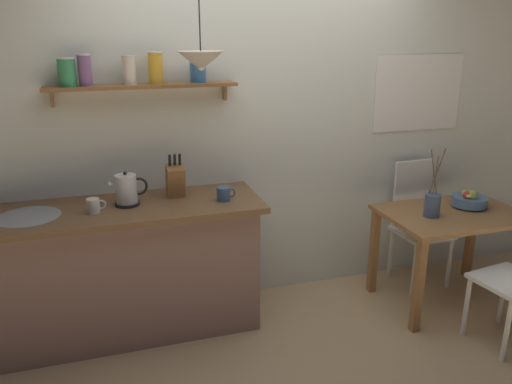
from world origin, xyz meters
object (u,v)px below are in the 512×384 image
Objects in this scene: dining_chair_far at (417,218)px; twig_vase at (432,204)px; coffee_mug_spare at (224,194)px; coffee_mug_by_sink at (94,206)px; fruit_bowl at (469,200)px; electric_kettle at (127,190)px; dining_table at (451,227)px; knife_block at (175,180)px; pendant_lamp at (201,61)px.

dining_chair_far is 0.54m from twig_vase.
coffee_mug_spare is (-1.47, 0.21, 0.16)m from twig_vase.
coffee_mug_by_sink is at bearing 179.01° from coffee_mug_spare.
twig_vase is at bearing -167.82° from fruit_bowl.
coffee_mug_by_sink is at bearing -158.12° from electric_kettle.
electric_kettle is at bearing 170.93° from coffee_mug_spare.
knife_block reaches higher than dining_table.
dining_table is at bearing -87.47° from dining_chair_far.
electric_kettle is (-2.27, -0.11, 0.48)m from dining_chair_far.
twig_vase is 1.82m from knife_block.
pendant_lamp is at bearing 172.47° from twig_vase.
fruit_bowl is at bearing -7.98° from knife_block.
dining_chair_far is 8.45× the size of coffee_mug_by_sink.
coffee_mug_spare reaches higher than dining_table.
coffee_mug_spare is 0.86m from pendant_lamp.
pendant_lamp is at bearing -173.37° from dining_chair_far.
twig_vase is (-0.19, -0.42, 0.27)m from dining_chair_far.
fruit_bowl is 1.88m from coffee_mug_spare.
dining_chair_far is 2.53m from coffee_mug_by_sink.
dining_chair_far is (-0.02, 0.40, -0.07)m from dining_table.
dining_table is at bearing -160.85° from fruit_bowl.
pendant_lamp reaches higher than fruit_bowl.
pendant_lamp reaches higher than knife_block.
dining_table is 8.57× the size of coffee_mug_by_sink.
twig_vase reaches higher than dining_chair_far.
twig_vase reaches higher than coffee_mug_spare.
knife_block is 0.67× the size of pendant_lamp.
knife_block is at bearing 172.02° from fruit_bowl.
twig_vase is 2.11m from electric_kettle.
pendant_lamp is (-1.59, 0.21, 1.01)m from twig_vase.
coffee_mug_spare is (-1.86, 0.13, 0.19)m from fruit_bowl.
knife_block is at bearing 149.20° from coffee_mug_spare.
coffee_mug_by_sink is 1.10m from pendant_lamp.
dining_table is 2.05m from knife_block.
pendant_lamp is (0.49, -0.10, 0.80)m from electric_kettle.
dining_chair_far is 2.33m from electric_kettle.
dining_chair_far is 2.00× the size of twig_vase.
twig_vase reaches higher than coffee_mug_by_sink.
coffee_mug_spare is 0.29× the size of pendant_lamp.
coffee_mug_by_sink reaches higher than dining_table.
coffee_mug_spare is at bearing -0.99° from coffee_mug_by_sink.
dining_table is at bearing -6.53° from coffee_mug_spare.
twig_vase is at bearing -12.39° from knife_block.
dining_table is at bearing -4.72° from coffee_mug_by_sink.
knife_block is (0.32, 0.08, 0.02)m from electric_kettle.
electric_kettle reaches higher than dining_chair_far.
coffee_mug_spare reaches higher than fruit_bowl.
dining_table is 2.18m from pendant_lamp.
electric_kettle reaches higher than coffee_mug_by_sink.
electric_kettle is 2.05× the size of coffee_mug_by_sink.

